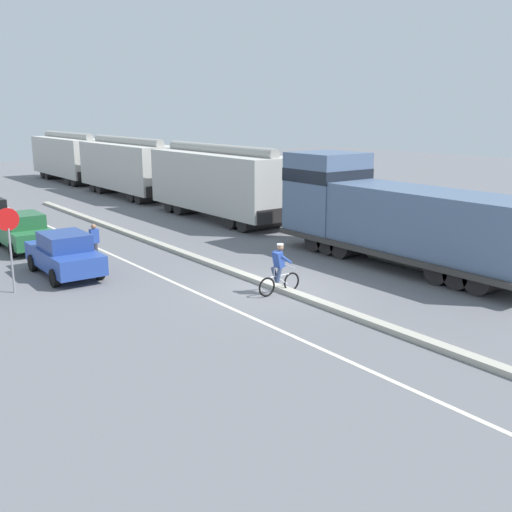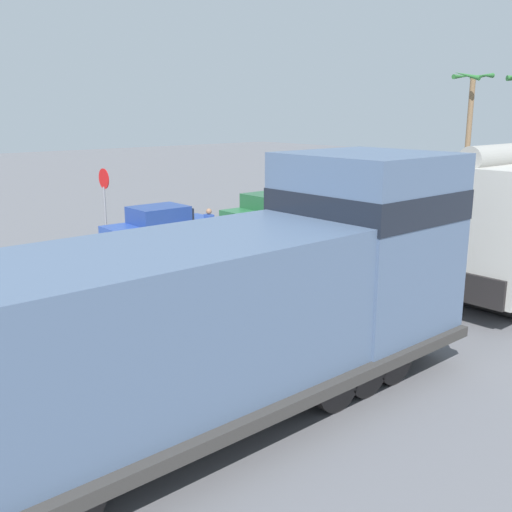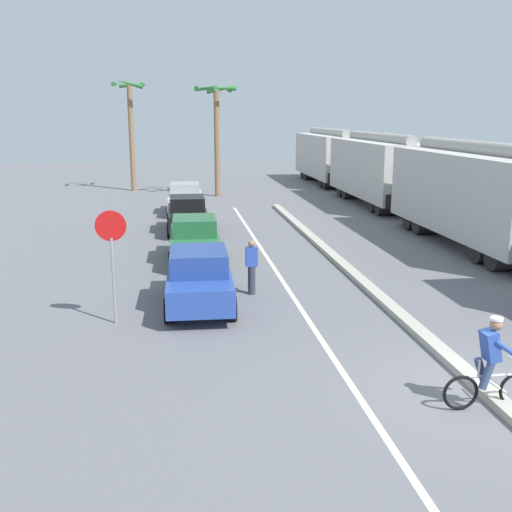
{
  "view_description": "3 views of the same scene",
  "coord_description": "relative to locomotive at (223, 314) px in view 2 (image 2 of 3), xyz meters",
  "views": [
    {
      "loc": [
        -12.43,
        -15.31,
        5.99
      ],
      "look_at": [
        -1.05,
        -0.26,
        1.38
      ],
      "focal_mm": 42.0,
      "sensor_mm": 36.0,
      "label": 1
    },
    {
      "loc": [
        13.19,
        -5.33,
        4.99
      ],
      "look_at": [
        3.1,
        3.48,
        1.71
      ],
      "focal_mm": 42.0,
      "sensor_mm": 36.0,
      "label": 2
    },
    {
      "loc": [
        -5.67,
        -9.69,
        5.12
      ],
      "look_at": [
        -3.38,
        7.44,
        1.06
      ],
      "focal_mm": 42.0,
      "sensor_mm": 36.0,
      "label": 3
    }
  ],
  "objects": [
    {
      "name": "stop_sign",
      "position": [
        -13.25,
        4.77,
        0.23
      ],
      "size": [
        0.76,
        0.08,
        2.88
      ],
      "color": "gray",
      "rests_on": "ground"
    },
    {
      "name": "cyclist",
      "position": [
        -6.24,
        -0.76,
        -0.98
      ],
      "size": [
        1.71,
        0.48,
        1.71
      ],
      "color": "black",
      "rests_on": "ground"
    },
    {
      "name": "ground_plane",
      "position": [
        -5.97,
        -0.27,
        -1.8
      ],
      "size": [
        120.0,
        120.0,
        0.0
      ],
      "primitive_type": "plane",
      "color": "slate"
    },
    {
      "name": "pedestrian_by_cars",
      "position": [
        -9.52,
        6.82,
        -0.95
      ],
      "size": [
        0.34,
        0.22,
        1.62
      ],
      "color": "#33333D",
      "rests_on": "ground"
    },
    {
      "name": "parked_car_black",
      "position": [
        -11.17,
        16.82,
        -0.98
      ],
      "size": [
        1.85,
        4.21,
        1.62
      ],
      "color": "black",
      "rests_on": "ground"
    },
    {
      "name": "parked_car_silver",
      "position": [
        -11.16,
        22.19,
        -0.98
      ],
      "size": [
        1.97,
        4.27,
        1.62
      ],
      "color": "#B7BABF",
      "rests_on": "ground"
    },
    {
      "name": "locomotive",
      "position": [
        0.0,
        0.0,
        0.0
      ],
      "size": [
        3.1,
        11.61,
        4.2
      ],
      "color": "slate",
      "rests_on": "ground"
    },
    {
      "name": "palm_tree_far",
      "position": [
        -14.53,
        32.66,
        3.38
      ],
      "size": [
        2.25,
        2.32,
        7.55
      ],
      "color": "#846647",
      "rests_on": "ground"
    },
    {
      "name": "parked_car_blue",
      "position": [
        -11.09,
        5.86,
        -0.98
      ],
      "size": [
        1.9,
        4.23,
        1.62
      ],
      "color": "#28479E",
      "rests_on": "ground"
    },
    {
      "name": "parked_car_green",
      "position": [
        -11.04,
        11.17,
        -0.98
      ],
      "size": [
        1.87,
        4.22,
        1.62
      ],
      "color": "#286B3D",
      "rests_on": "ground"
    },
    {
      "name": "lane_stripe",
      "position": [
        -8.37,
        5.73,
        -1.79
      ],
      "size": [
        0.14,
        36.0,
        0.01
      ],
      "primitive_type": "cube",
      "color": "silver",
      "rests_on": "ground"
    },
    {
      "name": "median_curb",
      "position": [
        -5.97,
        5.73,
        -1.72
      ],
      "size": [
        0.36,
        36.0,
        0.16
      ],
      "primitive_type": "cube",
      "color": "#B2AD9E",
      "rests_on": "ground"
    }
  ]
}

